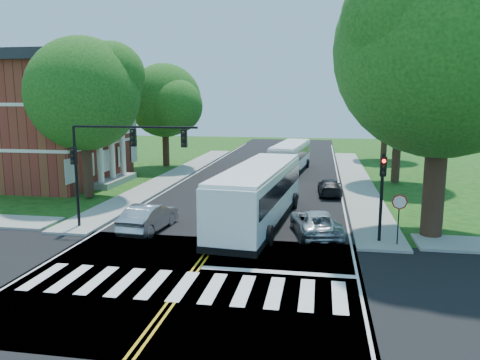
% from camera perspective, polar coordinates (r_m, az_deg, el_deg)
% --- Properties ---
extents(ground, '(140.00, 140.00, 0.00)m').
position_cam_1_polar(ground, '(19.35, -6.49, -12.18)').
color(ground, '#123F0F').
rests_on(ground, ground).
extents(road, '(14.00, 96.00, 0.01)m').
position_cam_1_polar(road, '(36.28, 1.49, -1.58)').
color(road, black).
rests_on(road, ground).
extents(cross_road, '(60.00, 12.00, 0.01)m').
position_cam_1_polar(cross_road, '(19.34, -6.49, -12.16)').
color(cross_road, black).
rests_on(cross_road, ground).
extents(center_line, '(0.36, 70.00, 0.01)m').
position_cam_1_polar(center_line, '(40.17, 2.32, -0.44)').
color(center_line, gold).
rests_on(center_line, road).
extents(edge_line_w, '(0.12, 70.00, 0.01)m').
position_cam_1_polar(edge_line_w, '(41.59, -7.01, -0.15)').
color(edge_line_w, silver).
rests_on(edge_line_w, road).
extents(edge_line_e, '(0.12, 70.00, 0.01)m').
position_cam_1_polar(edge_line_e, '(39.87, 12.05, -0.74)').
color(edge_line_e, silver).
rests_on(edge_line_e, road).
extents(crosswalk, '(12.60, 3.00, 0.01)m').
position_cam_1_polar(crosswalk, '(18.90, -6.92, -12.69)').
color(crosswalk, silver).
rests_on(crosswalk, road).
extents(stop_bar, '(6.60, 0.40, 0.01)m').
position_cam_1_polar(stop_bar, '(20.19, 4.59, -11.12)').
color(stop_bar, silver).
rests_on(stop_bar, road).
extents(sidewalk_nw, '(2.60, 40.00, 0.15)m').
position_cam_1_polar(sidewalk_nw, '(44.84, -7.74, 0.65)').
color(sidewalk_nw, gray).
rests_on(sidewalk_nw, ground).
extents(sidewalk_ne, '(2.60, 40.00, 0.15)m').
position_cam_1_polar(sidewalk_ne, '(42.90, 13.92, 0.02)').
color(sidewalk_ne, gray).
rests_on(sidewalk_ne, ground).
extents(tree_ne_big, '(10.80, 10.80, 14.91)m').
position_cam_1_polar(tree_ne_big, '(25.95, 23.61, 14.36)').
color(tree_ne_big, '#372316').
rests_on(tree_ne_big, ground).
extents(tree_west_near, '(8.00, 8.00, 11.40)m').
position_cam_1_polar(tree_west_near, '(35.34, -18.54, 9.88)').
color(tree_west_near, '#372316').
rests_on(tree_west_near, ground).
extents(tree_west_far, '(7.60, 7.60, 10.67)m').
position_cam_1_polar(tree_west_far, '(49.86, -9.18, 9.53)').
color(tree_west_far, '#372316').
rests_on(tree_west_far, ground).
extents(tree_east_mid, '(8.40, 8.40, 11.93)m').
position_cam_1_polar(tree_east_mid, '(41.66, 18.93, 10.25)').
color(tree_east_mid, '#372316').
rests_on(tree_east_mid, ground).
extents(tree_east_far, '(7.20, 7.20, 10.34)m').
position_cam_1_polar(tree_east_far, '(57.64, 17.40, 9.12)').
color(tree_east_far, '#372316').
rests_on(tree_east_far, ground).
extents(brick_building, '(20.00, 13.00, 10.80)m').
position_cam_1_polar(brick_building, '(46.04, -26.42, 6.64)').
color(brick_building, maroon).
rests_on(brick_building, ground).
extents(signal_nw, '(7.15, 0.46, 5.66)m').
position_cam_1_polar(signal_nw, '(26.20, -15.08, 3.29)').
color(signal_nw, black).
rests_on(signal_nw, ground).
extents(signal_ne, '(0.30, 0.46, 4.40)m').
position_cam_1_polar(signal_ne, '(24.19, 16.93, -0.72)').
color(signal_ne, black).
rests_on(signal_ne, ground).
extents(stop_sign, '(0.76, 0.08, 2.53)m').
position_cam_1_polar(stop_sign, '(24.04, 18.84, -3.16)').
color(stop_sign, black).
rests_on(stop_sign, ground).
extents(bus_lead, '(4.08, 13.32, 3.40)m').
position_cam_1_polar(bus_lead, '(27.16, 2.29, -1.65)').
color(bus_lead, white).
rests_on(bus_lead, road).
extents(bus_follow, '(3.52, 11.34, 2.88)m').
position_cam_1_polar(bus_follow, '(46.39, 6.17, 2.81)').
color(bus_follow, white).
rests_on(bus_follow, road).
extents(hatchback, '(2.03, 4.78, 1.53)m').
position_cam_1_polar(hatchback, '(26.38, -11.05, -4.47)').
color(hatchback, '#A4A5AA').
rests_on(hatchback, road).
extents(suv, '(3.17, 5.19, 1.34)m').
position_cam_1_polar(suv, '(25.48, 9.19, -5.14)').
color(suv, silver).
rests_on(suv, road).
extents(dark_sedan, '(1.89, 4.28, 1.22)m').
position_cam_1_polar(dark_sedan, '(36.03, 10.87, -0.84)').
color(dark_sedan, black).
rests_on(dark_sedan, road).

